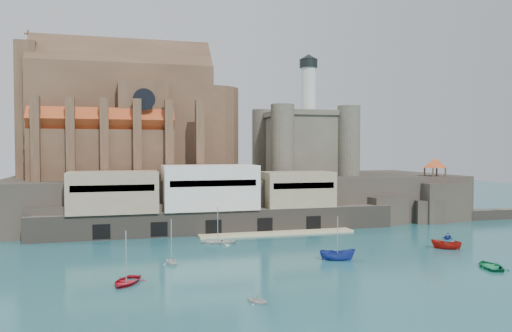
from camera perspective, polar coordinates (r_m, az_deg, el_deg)
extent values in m
plane|color=#1B535C|center=(78.37, 5.11, -9.94)|extent=(300.00, 300.00, 0.00)
cube|color=#28231E|center=(115.54, -1.85, -3.57)|extent=(100.00, 34.00, 10.00)
cube|color=#28231E|center=(96.87, -21.93, -5.98)|extent=(9.00, 5.00, 6.00)
cube|color=#28231E|center=(96.35, -12.39, -5.93)|extent=(9.00, 5.00, 6.00)
cube|color=#28231E|center=(98.68, -2.43, -5.69)|extent=(9.00, 5.00, 6.00)
cube|color=#28231E|center=(103.77, 6.80, -5.33)|extent=(9.00, 5.00, 6.00)
cube|color=#28231E|center=(110.76, 14.51, -4.91)|extent=(9.00, 5.00, 6.00)
cube|color=#5B5349|center=(97.19, -4.03, -6.26)|extent=(70.00, 6.00, 4.50)
cube|color=beige|center=(95.69, 2.44, -7.66)|extent=(30.00, 4.00, 0.40)
cube|color=black|center=(92.63, -17.24, -7.16)|extent=(3.00, 0.40, 2.60)
cube|color=black|center=(92.83, -11.01, -7.09)|extent=(3.00, 0.40, 2.60)
cube|color=black|center=(94.10, -4.89, -6.94)|extent=(3.00, 0.40, 2.60)
cube|color=black|center=(96.39, 1.01, -6.72)|extent=(3.00, 0.40, 2.60)
cube|color=black|center=(99.64, 6.57, -6.44)|extent=(3.00, 0.40, 2.60)
cube|color=gray|center=(95.66, -16.01, -2.85)|extent=(16.00, 9.00, 7.50)
cube|color=silver|center=(97.08, -5.32, -2.41)|extent=(18.00, 9.00, 8.50)
cube|color=gray|center=(101.82, 4.72, -2.63)|extent=(14.00, 8.00, 7.00)
cube|color=#503725|center=(113.97, -14.96, 4.85)|extent=(38.00, 14.00, 24.00)
cube|color=#503725|center=(115.20, -15.01, 10.82)|extent=(38.00, 13.01, 13.01)
cylinder|color=#503725|center=(115.60, -5.47, 3.87)|extent=(14.00, 14.00, 20.00)
cube|color=#503725|center=(113.98, -12.94, 3.86)|extent=(10.00, 20.00, 20.00)
cube|color=#503725|center=(104.37, -17.09, 1.25)|extent=(28.00, 5.00, 10.00)
cube|color=#503725|center=(123.36, -16.82, 1.35)|extent=(28.00, 5.00, 10.00)
cube|color=#BA461F|center=(104.50, -17.12, 4.87)|extent=(28.00, 5.66, 5.66)
cube|color=#BA461F|center=(123.48, -16.85, 4.42)|extent=(28.00, 5.66, 5.66)
cube|color=#503725|center=(115.52, -24.48, 5.69)|extent=(4.00, 10.00, 28.00)
cylinder|color=black|center=(102.35, -12.67, 7.44)|extent=(4.40, 0.30, 4.40)
cube|color=#503725|center=(102.46, -23.88, 2.83)|extent=(1.60, 2.20, 16.00)
cube|color=#503725|center=(101.73, -20.42, 2.88)|extent=(1.60, 2.20, 16.00)
cube|color=#503725|center=(101.37, -16.93, 2.93)|extent=(1.60, 2.20, 16.00)
cube|color=#503725|center=(101.39, -13.42, 2.96)|extent=(1.60, 2.20, 16.00)
cube|color=#503725|center=(101.79, -9.92, 2.98)|extent=(1.60, 2.20, 16.00)
cube|color=#503725|center=(102.56, -6.47, 2.99)|extent=(1.60, 2.20, 16.00)
cube|color=#4D493C|center=(120.68, 5.45, 2.37)|extent=(16.00, 16.00, 14.00)
cube|color=#4D493C|center=(120.96, 5.46, 5.87)|extent=(17.00, 17.00, 1.20)
cylinder|color=#4D493C|center=(110.47, 3.04, 2.93)|extent=(5.20, 5.20, 16.00)
cylinder|color=#4D493C|center=(116.51, 10.54, 2.85)|extent=(5.20, 5.20, 16.00)
cylinder|color=#4D493C|center=(125.75, 0.74, 2.82)|extent=(5.20, 5.20, 16.00)
cylinder|color=#4D493C|center=(131.09, 7.48, 2.77)|extent=(5.20, 5.20, 16.00)
cylinder|color=silver|center=(124.03, 6.01, 8.37)|extent=(3.60, 3.60, 12.00)
cylinder|color=black|center=(125.01, 6.02, 11.56)|extent=(4.40, 4.40, 2.00)
cone|color=black|center=(125.28, 6.03, 12.29)|extent=(4.60, 4.60, 1.40)
cube|color=#28231E|center=(120.20, 19.73, -3.78)|extent=(12.00, 10.00, 8.70)
cube|color=#28231E|center=(115.69, 18.95, -4.91)|extent=(6.00, 5.00, 5.00)
cube|color=#28231E|center=(124.86, 21.08, -4.21)|extent=(5.00, 4.00, 6.00)
cube|color=#503725|center=(119.84, 19.76, -1.64)|extent=(4.20, 4.20, 0.30)
cylinder|color=#503725|center=(117.54, 19.58, -1.00)|extent=(0.36, 0.36, 3.20)
cylinder|color=#503725|center=(119.40, 20.84, -0.97)|extent=(0.36, 0.36, 3.20)
cylinder|color=#503725|center=(120.17, 18.70, -0.92)|extent=(0.36, 0.36, 3.20)
cylinder|color=#503725|center=(121.99, 19.95, -0.90)|extent=(0.36, 0.36, 3.20)
pyramid|color=#BA461F|center=(119.66, 19.78, 0.35)|extent=(6.40, 6.40, 2.20)
imported|color=#B6111F|center=(63.40, -14.60, -12.88)|extent=(4.05, 2.65, 5.49)
imported|color=silver|center=(54.17, 0.11, -15.41)|extent=(2.68, 2.52, 2.66)
imported|color=#24389B|center=(74.62, 9.29, -10.57)|extent=(2.50, 2.47, 5.18)
imported|color=#137743|center=(76.24, 25.21, -10.47)|extent=(4.17, 2.42, 5.62)
imported|color=white|center=(72.11, -9.64, -11.02)|extent=(2.97, 2.24, 3.06)
imported|color=#AD170E|center=(87.12, 20.90, -8.85)|extent=(2.52, 2.51, 4.72)
imported|color=silver|center=(86.22, -4.39, -8.84)|extent=(2.12, 4.39, 5.92)
imported|color=navy|center=(96.88, 21.06, -7.76)|extent=(2.75, 2.79, 2.82)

